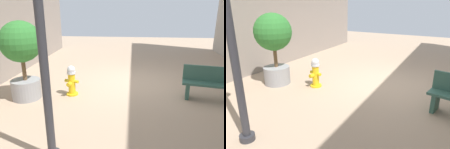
# 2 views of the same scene
# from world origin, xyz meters

# --- Properties ---
(ground_plane) EXTENTS (23.40, 23.40, 0.00)m
(ground_plane) POSITION_xyz_m (0.00, 0.00, 0.00)
(ground_plane) COLOR tan
(fire_hydrant) EXTENTS (0.44, 0.42, 0.90)m
(fire_hydrant) POSITION_xyz_m (1.94, 1.21, 0.45)
(fire_hydrant) COLOR gold
(fire_hydrant) RESTS_ON ground_plane
(bench_near) EXTENTS (1.71, 0.77, 0.95)m
(bench_near) POSITION_xyz_m (-2.11, 1.20, 0.49)
(bench_near) COLOR #33594C
(bench_near) RESTS_ON ground_plane
(planter_tree) EXTENTS (1.13, 1.13, 2.21)m
(planter_tree) POSITION_xyz_m (3.18, 1.59, 1.37)
(planter_tree) COLOR gray
(planter_tree) RESTS_ON ground_plane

